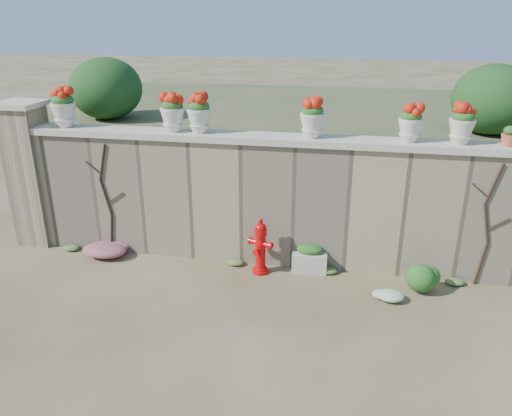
% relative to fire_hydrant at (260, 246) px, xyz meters
% --- Properties ---
extents(ground, '(80.00, 80.00, 0.00)m').
position_rel_fire_hydrant_xyz_m(ground, '(0.05, -1.34, -0.46)').
color(ground, '#4F4227').
rests_on(ground, ground).
extents(stone_wall, '(8.00, 0.40, 2.00)m').
position_rel_fire_hydrant_xyz_m(stone_wall, '(0.05, 0.46, 0.54)').
color(stone_wall, gray).
rests_on(stone_wall, ground).
extents(wall_cap, '(8.10, 0.52, 0.10)m').
position_rel_fire_hydrant_xyz_m(wall_cap, '(0.05, 0.46, 1.59)').
color(wall_cap, beige).
rests_on(wall_cap, stone_wall).
extents(gate_pillar, '(0.72, 0.72, 2.48)m').
position_rel_fire_hydrant_xyz_m(gate_pillar, '(-4.10, 0.46, 0.80)').
color(gate_pillar, gray).
rests_on(gate_pillar, ground).
extents(raised_fill, '(9.00, 6.00, 2.00)m').
position_rel_fire_hydrant_xyz_m(raised_fill, '(0.05, 3.66, 0.54)').
color(raised_fill, '#384C23').
rests_on(raised_fill, ground).
extents(back_shrub_left, '(1.30, 1.30, 1.10)m').
position_rel_fire_hydrant_xyz_m(back_shrub_left, '(-3.15, 1.66, 2.09)').
color(back_shrub_left, '#143814').
rests_on(back_shrub_left, raised_fill).
extents(back_shrub_right, '(1.30, 1.30, 1.10)m').
position_rel_fire_hydrant_xyz_m(back_shrub_right, '(3.45, 1.66, 2.09)').
color(back_shrub_right, '#143814').
rests_on(back_shrub_right, raised_fill).
extents(vine_left, '(0.60, 0.04, 1.91)m').
position_rel_fire_hydrant_xyz_m(vine_left, '(-2.62, 0.24, 0.53)').
color(vine_left, black).
rests_on(vine_left, ground).
extents(vine_right, '(0.60, 0.04, 1.91)m').
position_rel_fire_hydrant_xyz_m(vine_right, '(3.28, 0.24, 0.53)').
color(vine_right, black).
rests_on(vine_right, ground).
extents(fire_hydrant, '(0.39, 0.28, 0.91)m').
position_rel_fire_hydrant_xyz_m(fire_hydrant, '(0.00, 0.00, 0.00)').
color(fire_hydrant, red).
rests_on(fire_hydrant, ground).
extents(planter_box, '(0.56, 0.34, 0.45)m').
position_rel_fire_hydrant_xyz_m(planter_box, '(0.75, 0.21, -0.25)').
color(planter_box, beige).
rests_on(planter_box, ground).
extents(green_shrub, '(0.56, 0.51, 0.53)m').
position_rel_fire_hydrant_xyz_m(green_shrub, '(2.49, -0.14, -0.19)').
color(green_shrub, '#1E5119').
rests_on(green_shrub, ground).
extents(magenta_clump, '(1.03, 0.69, 0.28)m').
position_rel_fire_hydrant_xyz_m(magenta_clump, '(-2.53, 0.14, -0.32)').
color(magenta_clump, '#CF297D').
rests_on(magenta_clump, ground).
extents(white_flowers, '(0.52, 0.41, 0.19)m').
position_rel_fire_hydrant_xyz_m(white_flowers, '(1.96, -0.44, -0.37)').
color(white_flowers, white).
rests_on(white_flowers, ground).
extents(urn_pot_0, '(0.40, 0.40, 0.62)m').
position_rel_fire_hydrant_xyz_m(urn_pot_0, '(-3.31, 0.46, 1.95)').
color(urn_pot_0, beige).
rests_on(urn_pot_0, wall_cap).
extents(urn_pot_1, '(0.38, 0.38, 0.59)m').
position_rel_fire_hydrant_xyz_m(urn_pot_1, '(-1.47, 0.46, 1.93)').
color(urn_pot_1, beige).
rests_on(urn_pot_1, wall_cap).
extents(urn_pot_2, '(0.38, 0.38, 0.59)m').
position_rel_fire_hydrant_xyz_m(urn_pot_2, '(-1.04, 0.46, 1.93)').
color(urn_pot_2, beige).
rests_on(urn_pot_2, wall_cap).
extents(urn_pot_3, '(0.37, 0.37, 0.58)m').
position_rel_fire_hydrant_xyz_m(urn_pot_3, '(0.69, 0.46, 1.93)').
color(urn_pot_3, beige).
rests_on(urn_pot_3, wall_cap).
extents(urn_pot_4, '(0.34, 0.34, 0.54)m').
position_rel_fire_hydrant_xyz_m(urn_pot_4, '(2.08, 0.46, 1.91)').
color(urn_pot_4, beige).
rests_on(urn_pot_4, wall_cap).
extents(urn_pot_5, '(0.36, 0.36, 0.57)m').
position_rel_fire_hydrant_xyz_m(urn_pot_5, '(2.78, 0.46, 1.92)').
color(urn_pot_5, beige).
rests_on(urn_pot_5, wall_cap).
extents(terracotta_pot, '(0.23, 0.23, 0.27)m').
position_rel_fire_hydrant_xyz_m(terracotta_pot, '(3.43, 0.46, 1.77)').
color(terracotta_pot, '#C3573B').
rests_on(terracotta_pot, wall_cap).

